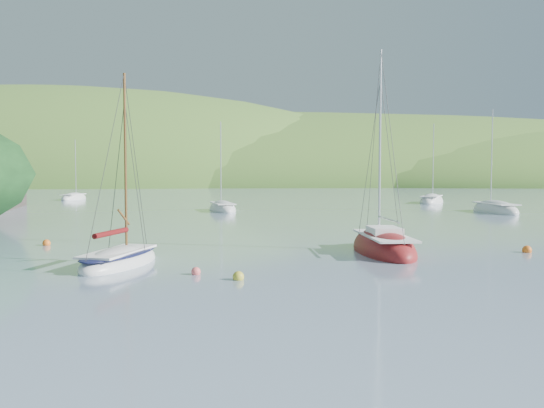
{
  "coord_description": "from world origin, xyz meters",
  "views": [
    {
      "loc": [
        0.17,
        -22.54,
        4.37
      ],
      "look_at": [
        1.3,
        8.0,
        2.61
      ],
      "focal_mm": 40.0,
      "sensor_mm": 36.0,
      "label": 1
    }
  ],
  "objects_px": {
    "distant_sloop_b": "(432,201)",
    "distant_sloop_d": "(495,211)",
    "daysailer_white": "(119,261)",
    "distant_sloop_c": "(74,198)",
    "sloop_red": "(383,249)",
    "distant_sloop_a": "(222,209)"
  },
  "relations": [
    {
      "from": "sloop_red",
      "to": "distant_sloop_a",
      "type": "height_order",
      "value": "sloop_red"
    },
    {
      "from": "sloop_red",
      "to": "distant_sloop_d",
      "type": "xyz_separation_m",
      "value": [
        17.81,
        28.87,
        -0.03
      ]
    },
    {
      "from": "distant_sloop_a",
      "to": "distant_sloop_d",
      "type": "height_order",
      "value": "distant_sloop_d"
    },
    {
      "from": "daysailer_white",
      "to": "sloop_red",
      "type": "height_order",
      "value": "sloop_red"
    },
    {
      "from": "distant_sloop_a",
      "to": "distant_sloop_b",
      "type": "distance_m",
      "value": 30.01
    },
    {
      "from": "daysailer_white",
      "to": "distant_sloop_c",
      "type": "bearing_deg",
      "value": 122.67
    },
    {
      "from": "distant_sloop_a",
      "to": "distant_sloop_d",
      "type": "xyz_separation_m",
      "value": [
        27.65,
        -3.23,
        0.01
      ]
    },
    {
      "from": "daysailer_white",
      "to": "distant_sloop_b",
      "type": "xyz_separation_m",
      "value": [
        29.54,
        49.94,
        -0.03
      ]
    },
    {
      "from": "sloop_red",
      "to": "distant_sloop_b",
      "type": "bearing_deg",
      "value": 68.15
    },
    {
      "from": "distant_sloop_b",
      "to": "distant_sloop_c",
      "type": "distance_m",
      "value": 49.94
    },
    {
      "from": "sloop_red",
      "to": "distant_sloop_d",
      "type": "height_order",
      "value": "sloop_red"
    },
    {
      "from": "daysailer_white",
      "to": "distant_sloop_d",
      "type": "relative_size",
      "value": 0.83
    },
    {
      "from": "distant_sloop_b",
      "to": "distant_sloop_c",
      "type": "xyz_separation_m",
      "value": [
        -48.86,
        10.33,
        -0.02
      ]
    },
    {
      "from": "daysailer_white",
      "to": "distant_sloop_b",
      "type": "distance_m",
      "value": 58.03
    },
    {
      "from": "daysailer_white",
      "to": "distant_sloop_d",
      "type": "distance_m",
      "value": 44.77
    },
    {
      "from": "daysailer_white",
      "to": "distant_sloop_c",
      "type": "distance_m",
      "value": 63.29
    },
    {
      "from": "distant_sloop_b",
      "to": "distant_sloop_d",
      "type": "height_order",
      "value": "distant_sloop_d"
    },
    {
      "from": "distant_sloop_b",
      "to": "distant_sloop_d",
      "type": "bearing_deg",
      "value": -61.14
    },
    {
      "from": "daysailer_white",
      "to": "distant_sloop_a",
      "type": "bearing_deg",
      "value": 99.96
    },
    {
      "from": "distant_sloop_d",
      "to": "sloop_red",
      "type": "bearing_deg",
      "value": -126.09
    },
    {
      "from": "distant_sloop_a",
      "to": "daysailer_white",
      "type": "bearing_deg",
      "value": -107.31
    },
    {
      "from": "distant_sloop_b",
      "to": "distant_sloop_d",
      "type": "distance_m",
      "value": 17.45
    }
  ]
}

